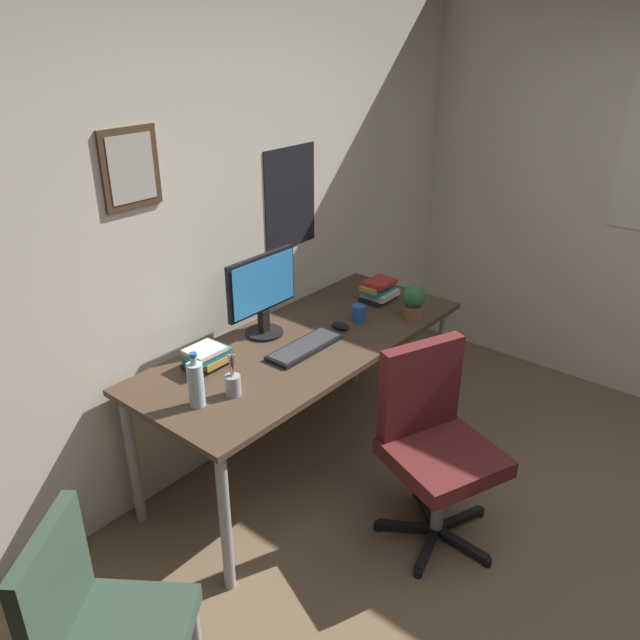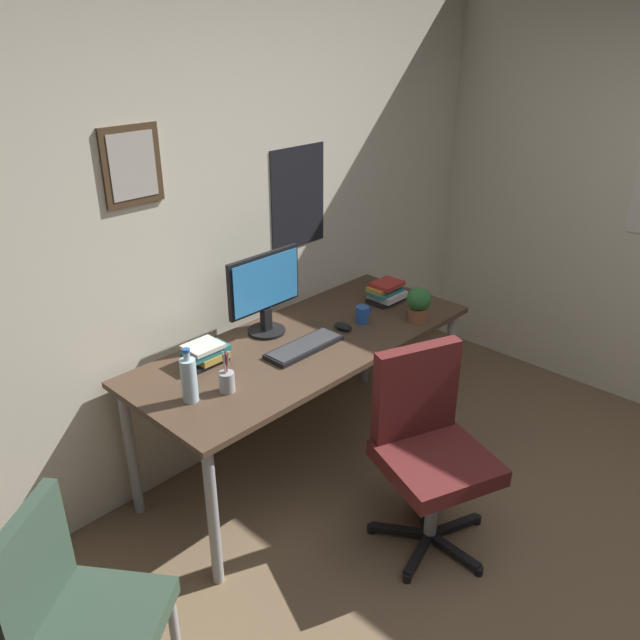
{
  "view_description": "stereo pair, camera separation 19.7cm",
  "coord_description": "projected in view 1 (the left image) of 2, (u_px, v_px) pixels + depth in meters",
  "views": [
    {
      "loc": [
        -1.98,
        -0.24,
        2.26
      ],
      "look_at": [
        0.21,
        1.59,
        0.91
      ],
      "focal_mm": 35.75,
      "sensor_mm": 36.0,
      "label": 1
    },
    {
      "loc": [
        -1.85,
        -0.38,
        2.26
      ],
      "look_at": [
        0.21,
        1.59,
        0.91
      ],
      "focal_mm": 35.75,
      "sensor_mm": 36.0,
      "label": 2
    }
  ],
  "objects": [
    {
      "name": "wall_back",
      "position": [
        206.0,
        231.0,
        3.16
      ],
      "size": [
        4.4,
        0.1,
        2.6
      ],
      "color": "beige",
      "rests_on": "ground_plane"
    },
    {
      "name": "desk",
      "position": [
        305.0,
        353.0,
        3.31
      ],
      "size": [
        1.88,
        0.76,
        0.76
      ],
      "color": "#4C3828",
      "rests_on": "ground_plane"
    },
    {
      "name": "office_chair",
      "position": [
        434.0,
        436.0,
        2.91
      ],
      "size": [
        0.6,
        0.6,
        0.95
      ],
      "color": "#591E1E",
      "rests_on": "ground_plane"
    },
    {
      "name": "side_chair",
      "position": [
        100.0,
        626.0,
        2.03
      ],
      "size": [
        0.59,
        0.59,
        0.88
      ],
      "color": "#334738",
      "rests_on": "ground_plane"
    },
    {
      "name": "monitor",
      "position": [
        262.0,
        292.0,
        3.25
      ],
      "size": [
        0.46,
        0.2,
        0.43
      ],
      "color": "black",
      "rests_on": "desk"
    },
    {
      "name": "keyboard",
      "position": [
        305.0,
        347.0,
        3.19
      ],
      "size": [
        0.43,
        0.15,
        0.03
      ],
      "color": "black",
      "rests_on": "desk"
    },
    {
      "name": "computer_mouse",
      "position": [
        340.0,
        326.0,
        3.4
      ],
      "size": [
        0.06,
        0.11,
        0.04
      ],
      "color": "black",
      "rests_on": "desk"
    },
    {
      "name": "water_bottle",
      "position": [
        196.0,
        384.0,
        2.69
      ],
      "size": [
        0.07,
        0.07,
        0.25
      ],
      "color": "silver",
      "rests_on": "desk"
    },
    {
      "name": "coffee_mug_near",
      "position": [
        359.0,
        313.0,
        3.48
      ],
      "size": [
        0.11,
        0.07,
        0.09
      ],
      "color": "#2659B2",
      "rests_on": "desk"
    },
    {
      "name": "potted_plant",
      "position": [
        413.0,
        301.0,
        3.48
      ],
      "size": [
        0.13,
        0.13,
        0.2
      ],
      "color": "brown",
      "rests_on": "desk"
    },
    {
      "name": "pen_cup",
      "position": [
        233.0,
        384.0,
        2.79
      ],
      "size": [
        0.07,
        0.07,
        0.2
      ],
      "color": "#9EA0A5",
      "rests_on": "desk"
    },
    {
      "name": "book_stack_left",
      "position": [
        379.0,
        290.0,
        3.73
      ],
      "size": [
        0.22,
        0.16,
        0.13
      ],
      "color": "black",
      "rests_on": "desk"
    },
    {
      "name": "book_stack_right",
      "position": [
        207.0,
        357.0,
        3.01
      ],
      "size": [
        0.22,
        0.15,
        0.1
      ],
      "color": "black",
      "rests_on": "desk"
    }
  ]
}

